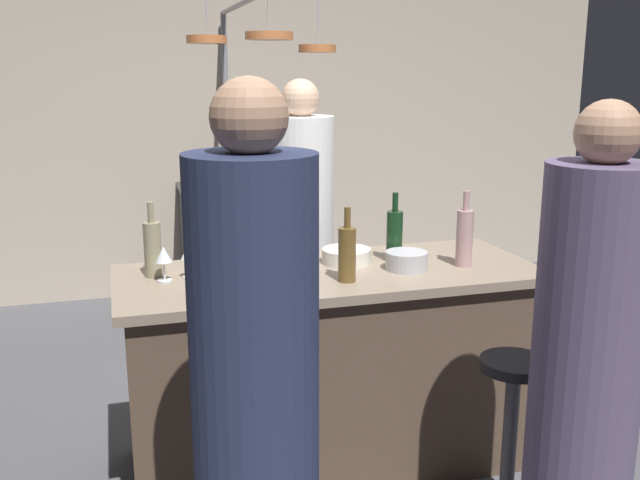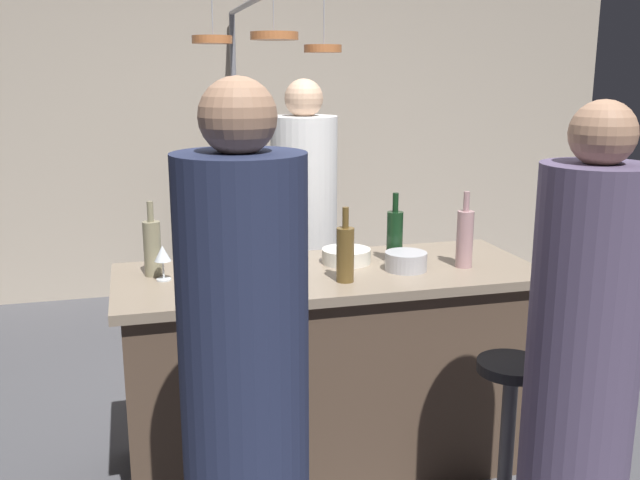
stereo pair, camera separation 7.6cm
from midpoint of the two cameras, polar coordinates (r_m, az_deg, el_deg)
The scene contains 21 objects.
ground_plane at distance 3.40m, azimuth 0.08°, elevation -17.23°, with size 9.00×9.00×0.00m, color #4C4C51.
back_wall at distance 5.73m, azimuth -8.10°, elevation 8.97°, with size 6.40×0.16×2.60m, color #BCAD99.
kitchen_island at distance 3.19m, azimuth 0.08°, elevation -10.22°, with size 1.80×0.72×0.90m.
stove_range at distance 5.47m, azimuth -7.19°, elevation -0.27°, with size 0.80×0.64×0.89m.
chef at distance 3.92m, azimuth -2.07°, elevation -0.56°, with size 0.36×0.36×1.69m.
bar_stool_left at distance 2.59m, azimuth -7.46°, elevation -18.30°, with size 0.28×0.28×0.68m.
guest_left at distance 2.09m, azimuth -6.25°, elevation -13.22°, with size 0.36×0.36×1.72m.
bar_stool_right at distance 2.91m, azimuth 14.23°, elevation -14.82°, with size 0.28×0.28×0.68m.
guest_right at distance 2.47m, azimuth 19.65°, elevation -10.39°, with size 0.35×0.35×1.65m.
overhead_pot_rack at distance 4.73m, azimuth -6.21°, elevation 12.89°, with size 0.88×1.50×2.17m.
pepper_mill at distance 2.68m, azimuth -10.42°, elevation -2.52°, with size 0.05×0.05×0.21m, color #382319.
wine_bottle_amber at distance 2.86m, azimuth 1.42°, elevation -1.05°, with size 0.07×0.07×0.31m.
wine_bottle_white at distance 3.01m, azimuth -13.97°, elevation -0.63°, with size 0.07×0.07×0.31m.
wine_bottle_green at distance 2.79m, azimuth -5.07°, elevation -1.20°, with size 0.07×0.07×0.33m.
wine_bottle_rose at distance 3.14m, azimuth 10.83°, elevation 0.25°, with size 0.07×0.07×0.33m.
wine_bottle_red at distance 3.18m, azimuth 5.31°, elevation 0.41°, with size 0.07×0.07×0.31m.
wine_glass_by_chef at distance 2.94m, azimuth -13.15°, elevation -1.27°, with size 0.07×0.07×0.15m.
wine_glass_near_left_guest at distance 2.97m, azimuth -11.16°, elevation -1.03°, with size 0.07×0.07×0.15m.
mixing_bowl_steel at distance 3.06m, azimuth 6.24°, elevation -1.65°, with size 0.18×0.18×0.08m, color #B7B7BC.
mixing_bowl_ceramic at distance 3.16m, azimuth 1.43°, elevation -1.27°, with size 0.22×0.22×0.06m, color silver.
mixing_bowl_blue at distance 3.11m, azimuth -5.56°, elevation -1.60°, with size 0.20×0.20×0.06m, color #334C6B.
Camera 1 is at (-0.86, -2.79, 1.73)m, focal length 39.93 mm.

